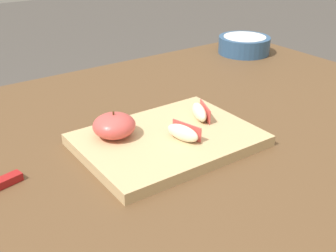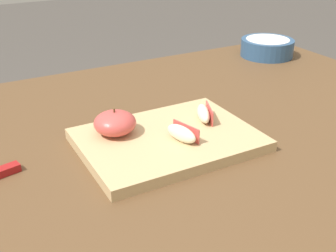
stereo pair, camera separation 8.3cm
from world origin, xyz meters
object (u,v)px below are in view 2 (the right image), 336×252
cutting_board (168,140)px  apple_wedge_front (182,133)px  ceramic_fruit_bowl (267,47)px  apple_half_skin_up (114,122)px  apple_wedge_middle (204,113)px

cutting_board → apple_wedge_front: 0.04m
ceramic_fruit_bowl → apple_half_skin_up: bearing=-154.5°
cutting_board → apple_half_skin_up: 0.11m
ceramic_fruit_bowl → apple_wedge_middle: bearing=-143.4°
apple_wedge_middle → ceramic_fruit_bowl: bearing=36.6°
apple_half_skin_up → apple_wedge_middle: apple_half_skin_up is taller
apple_wedge_middle → apple_half_skin_up: bearing=168.8°
cutting_board → apple_wedge_middle: 0.10m
apple_wedge_front → ceramic_fruit_bowl: bearing=36.1°
apple_half_skin_up → apple_wedge_front: size_ratio=1.12×
apple_wedge_front → ceramic_fruit_bowl: size_ratio=0.44×
apple_half_skin_up → ceramic_fruit_bowl: size_ratio=0.50×
apple_wedge_middle → ceramic_fruit_bowl: 0.59m
apple_half_skin_up → apple_wedge_front: apple_half_skin_up is taller
apple_half_skin_up → ceramic_fruit_bowl: bearing=25.5°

